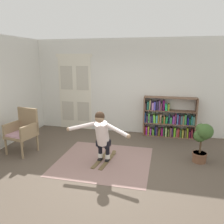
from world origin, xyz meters
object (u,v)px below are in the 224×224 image
object	(u,v)px
potted_plant	(202,137)
person_skier	(102,133)
bookshelf	(168,120)
skis_pair	(105,159)
wicker_chair	(23,130)

from	to	relation	value
potted_plant	person_skier	distance (m)	2.24
bookshelf	potted_plant	xyz separation A→B (m)	(0.73, -1.61, 0.08)
bookshelf	skis_pair	distance (m)	2.53
bookshelf	wicker_chair	size ratio (longest dim) A/B	1.39
person_skier	bookshelf	bearing A→B (deg)	56.74
bookshelf	skis_pair	world-z (taller)	bookshelf
wicker_chair	skis_pair	xyz separation A→B (m)	(2.10, -0.02, -0.56)
bookshelf	potted_plant	bearing A→B (deg)	-65.55
skis_pair	wicker_chair	bearing A→B (deg)	179.49
wicker_chair	person_skier	size ratio (longest dim) A/B	0.76
bookshelf	potted_plant	size ratio (longest dim) A/B	1.64
bookshelf	person_skier	distance (m)	2.62
wicker_chair	person_skier	bearing A→B (deg)	-4.68
wicker_chair	potted_plant	distance (m)	4.27
wicker_chair	person_skier	xyz separation A→B (m)	(2.08, -0.17, 0.14)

